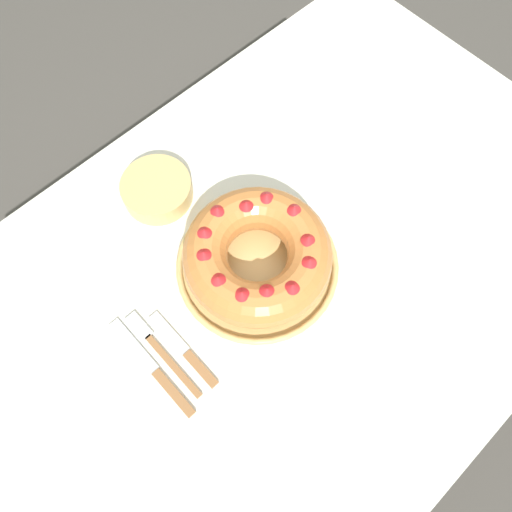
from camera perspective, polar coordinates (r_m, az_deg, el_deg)
name	(u,v)px	position (r m, az deg, el deg)	size (l,w,h in m)	color
ground_plane	(264,360)	(1.68, 0.90, -11.84)	(8.00, 8.00, 0.00)	#4C4742
dining_table	(269,296)	(1.03, 1.44, -4.64)	(1.46, 0.91, 0.76)	silver
serving_dish	(256,267)	(0.93, 0.00, -1.25)	(0.30, 0.30, 0.02)	tan
bundt_cake	(256,256)	(0.89, 0.00, 0.02)	(0.27, 0.27, 0.09)	#C67538
fork	(159,349)	(0.91, -11.07, -10.39)	(0.02, 0.20, 0.01)	#936038
serving_knife	(157,373)	(0.91, -11.27, -12.99)	(0.02, 0.22, 0.01)	#936038
cake_knife	(187,354)	(0.90, -7.84, -11.03)	(0.02, 0.17, 0.01)	#936038
side_bowl	(157,190)	(1.02, -11.24, 7.44)	(0.14, 0.14, 0.04)	tan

